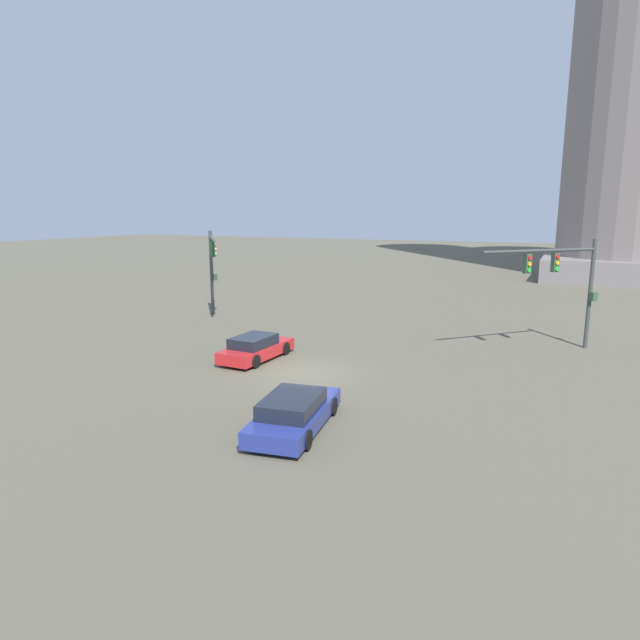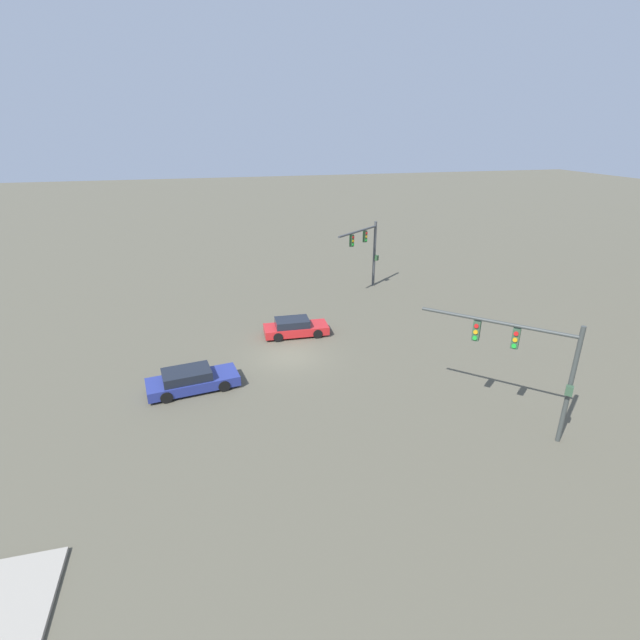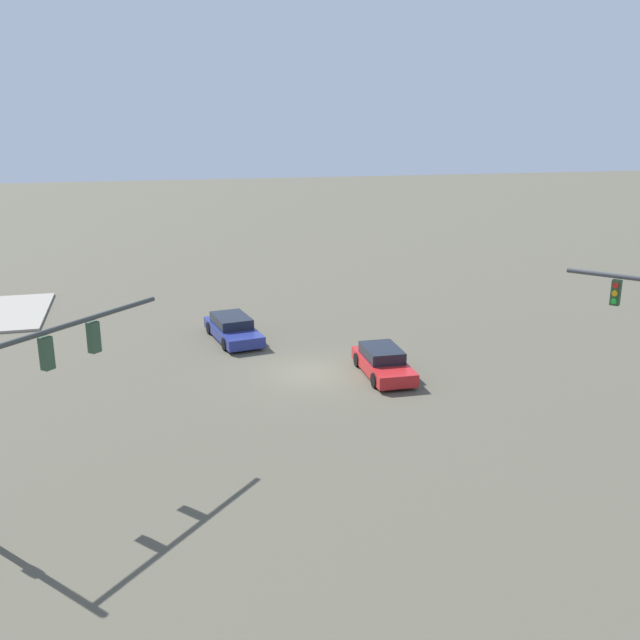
# 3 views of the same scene
# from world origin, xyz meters

# --- Properties ---
(ground_plane) EXTENTS (228.20, 228.20, 0.00)m
(ground_plane) POSITION_xyz_m (0.00, 0.00, 0.00)
(ground_plane) COLOR #555142
(traffic_signal_near_corner) EXTENTS (5.20, 5.07, 5.71)m
(traffic_signal_near_corner) POSITION_xyz_m (10.25, 8.99, 3.96)
(traffic_signal_near_corner) COLOR #393D3B
(traffic_signal_near_corner) RESTS_ON ground
(sedan_car_approaching) EXTENTS (2.56, 5.09, 1.21)m
(sedan_car_approaching) POSITION_xyz_m (2.67, -5.91, 0.58)
(sedan_car_approaching) COLOR navy
(sedan_car_approaching) RESTS_ON ground
(sedan_car_waiting_far) EXTENTS (1.95, 4.42, 1.21)m
(sedan_car_waiting_far) POSITION_xyz_m (-3.03, 1.01, 0.57)
(sedan_car_waiting_far) COLOR red
(sedan_car_waiting_far) RESTS_ON ground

